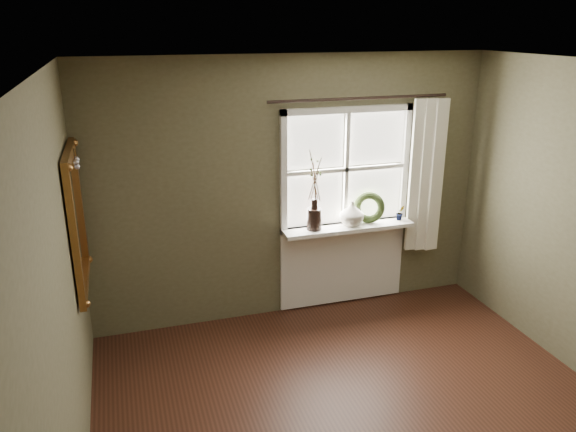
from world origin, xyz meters
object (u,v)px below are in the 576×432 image
(cream_vase, at_px, (352,213))
(dark_jug, at_px, (314,219))
(wreath, at_px, (369,211))
(gilt_mirror, at_px, (76,219))

(cream_vase, bearing_deg, dark_jug, 180.00)
(cream_vase, distance_m, wreath, 0.21)
(dark_jug, distance_m, cream_vase, 0.40)
(cream_vase, bearing_deg, gilt_mirror, -169.81)
(wreath, height_order, gilt_mirror, gilt_mirror)
(dark_jug, xyz_separation_m, wreath, (0.61, 0.04, 0.01))
(dark_jug, height_order, cream_vase, cream_vase)
(cream_vase, xyz_separation_m, gilt_mirror, (-2.55, -0.46, 0.36))
(dark_jug, relative_size, cream_vase, 0.84)
(gilt_mirror, bearing_deg, dark_jug, 12.04)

